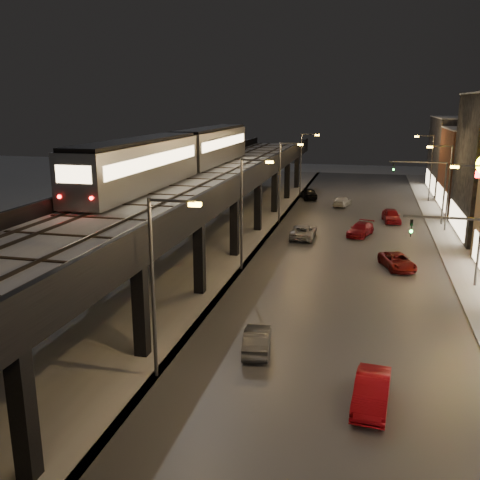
# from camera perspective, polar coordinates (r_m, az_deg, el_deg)

# --- Properties ---
(road_surface) EXTENTS (17.00, 120.00, 0.06)m
(road_surface) POSITION_cam_1_polar(r_m,az_deg,el_deg) (46.27, 11.27, -2.36)
(road_surface) COLOR #46474D
(road_surface) RESTS_ON ground
(sidewalk_right) EXTENTS (4.00, 120.00, 0.14)m
(sidewalk_right) POSITION_cam_1_polar(r_m,az_deg,el_deg) (47.00, 23.55, -3.00)
(sidewalk_right) COLOR #9FA1A8
(sidewalk_right) RESTS_ON ground
(under_viaduct_pavement) EXTENTS (11.00, 120.00, 0.06)m
(under_viaduct_pavement) POSITION_cam_1_polar(r_m,az_deg,el_deg) (48.62, -4.81, -1.31)
(under_viaduct_pavement) COLOR #9FA1A8
(under_viaduct_pavement) RESTS_ON ground
(elevated_viaduct) EXTENTS (9.00, 100.00, 6.30)m
(elevated_viaduct) POSITION_cam_1_polar(r_m,az_deg,el_deg) (44.48, -6.25, 4.56)
(elevated_viaduct) COLOR black
(elevated_viaduct) RESTS_ON ground
(viaduct_trackbed) EXTENTS (8.40, 100.00, 0.32)m
(viaduct_trackbed) POSITION_cam_1_polar(r_m,az_deg,el_deg) (44.48, -6.23, 5.57)
(viaduct_trackbed) COLOR #B2B7C1
(viaduct_trackbed) RESTS_ON elevated_viaduct
(viaduct_parapet_streetside) EXTENTS (0.30, 100.00, 1.10)m
(viaduct_parapet_streetside) POSITION_cam_1_polar(r_m,az_deg,el_deg) (43.15, -0.75, 6.00)
(viaduct_parapet_streetside) COLOR black
(viaduct_parapet_streetside) RESTS_ON elevated_viaduct
(viaduct_parapet_far) EXTENTS (0.30, 100.00, 1.10)m
(viaduct_parapet_far) POSITION_cam_1_polar(r_m,az_deg,el_deg) (46.08, -11.35, 6.26)
(viaduct_parapet_far) COLOR black
(viaduct_parapet_far) RESTS_ON elevated_viaduct
(building_f) EXTENTS (12.20, 16.20, 11.16)m
(building_f) POSITION_cam_1_polar(r_m,az_deg,el_deg) (86.97, 23.84, 8.21)
(building_f) COLOR #2B2A2D
(building_f) RESTS_ON ground
(streetlight_left_1) EXTENTS (2.57, 0.28, 9.00)m
(streetlight_left_1) POSITION_cam_1_polar(r_m,az_deg,el_deg) (25.52, -8.78, -3.89)
(streetlight_left_1) COLOR #38383A
(streetlight_left_1) RESTS_ON ground
(streetlight_left_2) EXTENTS (2.57, 0.28, 9.00)m
(streetlight_left_2) POSITION_cam_1_polar(r_m,az_deg,el_deg) (42.18, 0.52, 3.58)
(streetlight_left_2) COLOR #38383A
(streetlight_left_2) RESTS_ON ground
(streetlight_right_2) EXTENTS (2.56, 0.28, 9.00)m
(streetlight_right_2) POSITION_cam_1_polar(r_m,az_deg,el_deg) (41.82, 24.08, 2.22)
(streetlight_right_2) COLOR #38383A
(streetlight_right_2) RESTS_ON ground
(streetlight_left_3) EXTENTS (2.57, 0.28, 9.00)m
(streetlight_left_3) POSITION_cam_1_polar(r_m,az_deg,el_deg) (59.62, 4.51, 6.74)
(streetlight_left_3) COLOR #38383A
(streetlight_left_3) RESTS_ON ground
(streetlight_right_3) EXTENTS (2.56, 0.28, 9.00)m
(streetlight_right_3) POSITION_cam_1_polar(r_m,az_deg,el_deg) (59.37, 21.16, 5.78)
(streetlight_right_3) COLOR #38383A
(streetlight_right_3) RESTS_ON ground
(streetlight_left_4) EXTENTS (2.57, 0.28, 9.00)m
(streetlight_left_4) POSITION_cam_1_polar(r_m,az_deg,el_deg) (77.32, 6.70, 8.45)
(streetlight_left_4) COLOR #38383A
(streetlight_left_4) RESTS_ON ground
(streetlight_right_4) EXTENTS (2.56, 0.28, 9.00)m
(streetlight_right_4) POSITION_cam_1_polar(r_m,az_deg,el_deg) (77.13, 19.56, 7.71)
(streetlight_right_4) COLOR #38383A
(streetlight_right_4) RESTS_ON ground
(traffic_light_rig_b) EXTENTS (6.10, 0.34, 7.00)m
(traffic_light_rig_b) POSITION_cam_1_polar(r_m,az_deg,el_deg) (62.31, 19.96, 5.57)
(traffic_light_rig_b) COLOR #38383A
(traffic_light_rig_b) RESTS_ON ground
(subway_train) EXTENTS (3.23, 39.13, 3.87)m
(subway_train) POSITION_cam_1_polar(r_m,az_deg,el_deg) (51.83, -6.18, 9.22)
(subway_train) COLOR gray
(subway_train) RESTS_ON viaduct_trackbed
(car_near_white) EXTENTS (1.92, 4.09, 1.30)m
(car_near_white) POSITION_cam_1_polar(r_m,az_deg,el_deg) (29.56, 1.82, -10.66)
(car_near_white) COLOR #373A3F
(car_near_white) RESTS_ON ground
(car_mid_silver) EXTENTS (2.32, 4.99, 1.38)m
(car_mid_silver) POSITION_cam_1_polar(r_m,az_deg,el_deg) (53.52, 6.76, 0.84)
(car_mid_silver) COLOR gray
(car_mid_silver) RESTS_ON ground
(car_mid_dark) EXTENTS (2.48, 4.48, 1.23)m
(car_mid_dark) POSITION_cam_1_polar(r_m,az_deg,el_deg) (71.23, 10.84, 4.02)
(car_mid_dark) COLOR silver
(car_mid_dark) RESTS_ON ground
(car_far_white) EXTENTS (3.09, 4.84, 1.53)m
(car_far_white) POSITION_cam_1_polar(r_m,az_deg,el_deg) (75.80, 7.35, 4.90)
(car_far_white) COLOR black
(car_far_white) RESTS_ON ground
(car_onc_silver) EXTENTS (1.79, 4.33, 1.39)m
(car_onc_silver) POSITION_cam_1_polar(r_m,az_deg,el_deg) (25.34, 13.85, -15.55)
(car_onc_silver) COLOR maroon
(car_onc_silver) RESTS_ON ground
(car_onc_dark) EXTENTS (3.33, 4.86, 1.23)m
(car_onc_dark) POSITION_cam_1_polar(r_m,az_deg,el_deg) (45.31, 16.44, -2.27)
(car_onc_dark) COLOR maroon
(car_onc_dark) RESTS_ON ground
(car_onc_white) EXTENTS (3.01, 4.82, 1.30)m
(car_onc_white) POSITION_cam_1_polar(r_m,az_deg,el_deg) (55.62, 12.72, 1.06)
(car_onc_white) COLOR maroon
(car_onc_white) RESTS_ON ground
(car_onc_red) EXTENTS (2.29, 4.55, 1.49)m
(car_onc_red) POSITION_cam_1_polar(r_m,az_deg,el_deg) (62.76, 15.84, 2.46)
(car_onc_red) COLOR maroon
(car_onc_red) RESTS_ON ground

